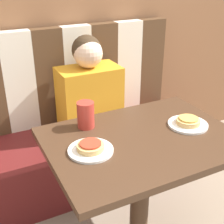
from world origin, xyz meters
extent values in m
cube|color=#5B1919|center=(0.00, 0.66, 0.21)|extent=(1.40, 0.50, 0.43)
cube|color=beige|center=(-0.40, 0.87, 0.76)|extent=(0.20, 0.08, 0.66)
cube|color=#4C331E|center=(-0.20, 0.87, 0.76)|extent=(0.20, 0.08, 0.66)
cube|color=beige|center=(0.00, 0.87, 0.76)|extent=(0.20, 0.08, 0.66)
cube|color=#4C331E|center=(0.20, 0.87, 0.76)|extent=(0.20, 0.08, 0.66)
cube|color=beige|center=(0.40, 0.87, 0.76)|extent=(0.20, 0.08, 0.66)
cube|color=#4C331E|center=(0.60, 0.87, 0.76)|extent=(0.20, 0.08, 0.66)
cube|color=#422B1C|center=(0.00, 0.00, 0.69)|extent=(0.92, 0.67, 0.03)
cylinder|color=#422B1C|center=(0.00, 0.00, 0.33)|extent=(0.10, 0.10, 0.67)
cube|color=orange|center=(0.00, 0.66, 0.65)|extent=(0.40, 0.23, 0.44)
sphere|color=beige|center=(0.00, 0.66, 0.96)|extent=(0.18, 0.18, 0.18)
sphere|color=#382819|center=(0.00, 0.68, 0.97)|extent=(0.19, 0.19, 0.19)
cylinder|color=white|center=(-0.27, 0.00, 0.71)|extent=(0.20, 0.20, 0.01)
cylinder|color=white|center=(0.27, 0.00, 0.71)|extent=(0.20, 0.20, 0.01)
cylinder|color=tan|center=(-0.27, 0.00, 0.73)|extent=(0.12, 0.12, 0.02)
cylinder|color=#B73823|center=(-0.27, 0.00, 0.75)|extent=(0.10, 0.10, 0.01)
cylinder|color=tan|center=(0.27, 0.00, 0.73)|extent=(0.12, 0.12, 0.02)
cylinder|color=gold|center=(0.27, 0.00, 0.75)|extent=(0.10, 0.10, 0.01)
cylinder|color=#B23328|center=(-0.20, 0.22, 0.77)|extent=(0.09, 0.09, 0.14)
camera|label=1|loc=(-0.71, -1.09, 1.47)|focal=50.00mm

